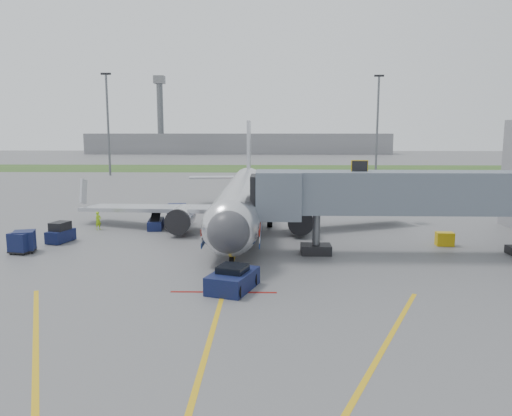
{
  "coord_description": "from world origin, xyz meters",
  "views": [
    {
      "loc": [
        2.56,
        -30.88,
        8.96
      ],
      "look_at": [
        1.55,
        6.35,
        3.2
      ],
      "focal_mm": 35.0,
      "sensor_mm": 36.0,
      "label": 1
    }
  ],
  "objects_px": {
    "belt_loader": "(156,223)",
    "pushback_tug": "(233,279)",
    "baggage_tug": "(60,233)",
    "airliner": "(242,199)",
    "ramp_worker": "(98,221)"
  },
  "relations": [
    {
      "from": "belt_loader",
      "to": "pushback_tug",
      "type": "bearing_deg",
      "value": -64.7
    },
    {
      "from": "baggage_tug",
      "to": "belt_loader",
      "type": "xyz_separation_m",
      "value": [
        6.41,
        6.08,
        -0.26
      ]
    },
    {
      "from": "pushback_tug",
      "to": "baggage_tug",
      "type": "bearing_deg",
      "value": 141.46
    },
    {
      "from": "belt_loader",
      "to": "airliner",
      "type": "bearing_deg",
      "value": 5.67
    },
    {
      "from": "airliner",
      "to": "pushback_tug",
      "type": "height_order",
      "value": "airliner"
    },
    {
      "from": "ramp_worker",
      "to": "airliner",
      "type": "bearing_deg",
      "value": -52.21
    },
    {
      "from": "baggage_tug",
      "to": "airliner",
      "type": "bearing_deg",
      "value": 25.5
    },
    {
      "from": "airliner",
      "to": "pushback_tug",
      "type": "xyz_separation_m",
      "value": [
        0.48,
        -18.75,
        -2.05
      ]
    },
    {
      "from": "airliner",
      "to": "belt_loader",
      "type": "bearing_deg",
      "value": -174.33
    },
    {
      "from": "baggage_tug",
      "to": "ramp_worker",
      "type": "height_order",
      "value": "baggage_tug"
    },
    {
      "from": "belt_loader",
      "to": "ramp_worker",
      "type": "relative_size",
      "value": 2.42
    },
    {
      "from": "belt_loader",
      "to": "ramp_worker",
      "type": "height_order",
      "value": "belt_loader"
    },
    {
      "from": "baggage_tug",
      "to": "ramp_worker",
      "type": "xyz_separation_m",
      "value": [
        1.29,
        5.28,
        0.1
      ]
    },
    {
      "from": "airliner",
      "to": "ramp_worker",
      "type": "height_order",
      "value": "airliner"
    },
    {
      "from": "airliner",
      "to": "ramp_worker",
      "type": "relative_size",
      "value": 21.29
    }
  ]
}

